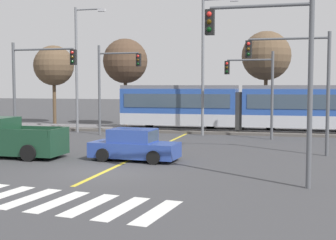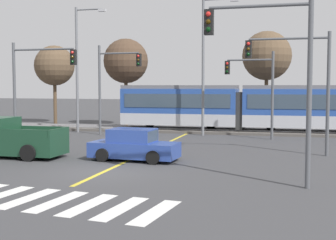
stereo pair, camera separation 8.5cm
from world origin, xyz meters
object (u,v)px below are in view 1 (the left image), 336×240
Objects in this scene: pickup_truck at (9,140)px; traffic_light_mid_left at (35,77)px; sedan_crossing at (134,146)px; traffic_light_far_left at (112,77)px; traffic_light_near_right at (276,60)px; traffic_light_mid_right at (300,73)px; bare_tree_far_west at (54,66)px; light_rail_tram at (240,106)px; bare_tree_east at (266,56)px; street_lamp_centre at (206,58)px; bare_tree_west at (125,61)px; street_lamp_west at (79,62)px; traffic_light_far_right at (256,83)px.

traffic_light_mid_left is at bearing 105.77° from pickup_truck.
traffic_light_far_left is at bearing 116.24° from sedan_crossing.
pickup_truck is 0.80× the size of traffic_light_near_right.
traffic_light_mid_right is at bearing 83.23° from traffic_light_near_right.
bare_tree_far_west is at bearing 114.12° from traffic_light_mid_left.
traffic_light_mid_left is 0.84× the size of bare_tree_far_west.
bare_tree_far_west is at bearing 166.65° from light_rail_tram.
pickup_truck is 0.86× the size of traffic_light_mid_right.
light_rail_tram is at bearing -13.35° from bare_tree_far_west.
traffic_light_near_right is 1.05× the size of traffic_light_far_left.
light_rail_tram is at bearing 25.41° from traffic_light_far_left.
light_rail_tram is 9.89m from traffic_light_far_left.
bare_tree_east is (1.61, 5.72, 4.08)m from light_rail_tram.
pickup_truck is 0.55× the size of street_lamp_centre.
traffic_light_near_right is 1.10× the size of traffic_light_mid_left.
light_rail_tram is at bearing 110.60° from traffic_light_mid_right.
street_lamp_centre is at bearing 58.04° from pickup_truck.
bare_tree_far_west is 19.53m from bare_tree_east.
bare_tree_west is (-14.66, 14.60, 1.51)m from traffic_light_mid_right.
traffic_light_near_right is 0.82× the size of bare_tree_east.
street_lamp_west is at bearing 94.17° from traffic_light_mid_left.
traffic_light_far_left is 6.84m from street_lamp_centre.
pickup_truck is at bearing -135.66° from traffic_light_far_right.
traffic_light_near_right is 0.93× the size of bare_tree_far_west.
bare_tree_west is (-8.40, 6.48, 0.19)m from street_lamp_centre.
traffic_light_mid_left is at bearing -113.16° from traffic_light_far_left.
bare_tree_east is at bearing 88.90° from traffic_light_far_right.
traffic_light_far_right is at bearing 0.16° from traffic_light_far_left.
traffic_light_far_left is at bearing 66.84° from traffic_light_mid_left.
bare_tree_east is (19.46, 1.48, 0.70)m from bare_tree_far_west.
bare_tree_far_west is (-15.68, 6.99, -0.11)m from street_lamp_centre.
traffic_light_near_right is 24.79m from bare_tree_east.
light_rail_tram is at bearing -19.42° from bare_tree_west.
sedan_crossing is 6.45m from pickup_truck.
street_lamp_centre is at bearing 0.94° from street_lamp_west.
sedan_crossing is at bearing -54.61° from street_lamp_west.
bare_tree_far_west is at bearing 155.98° from street_lamp_centre.
bare_tree_west is (-11.99, 7.84, 1.96)m from traffic_light_far_right.
traffic_light_far_left is at bearing -136.33° from bare_tree_east.
traffic_light_far_right is 0.59× the size of street_lamp_centre.
street_lamp_centre reaches higher than bare_tree_far_west.
bare_tree_far_west reaches higher than traffic_light_far_left.
bare_tree_west reaches higher than traffic_light_far_right.
traffic_light_far_right is at bearing -71.00° from light_rail_tram.
street_lamp_centre is 17.17m from bare_tree_far_west.
street_lamp_centre is at bearing 159.23° from traffic_light_far_right.
pickup_truck is at bearing -81.08° from street_lamp_west.
traffic_light_far_left is 1.04× the size of traffic_light_mid_left.
bare_tree_far_west reaches higher than traffic_light_mid_left.
sedan_crossing is at bearing -52.86° from bare_tree_far_west.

